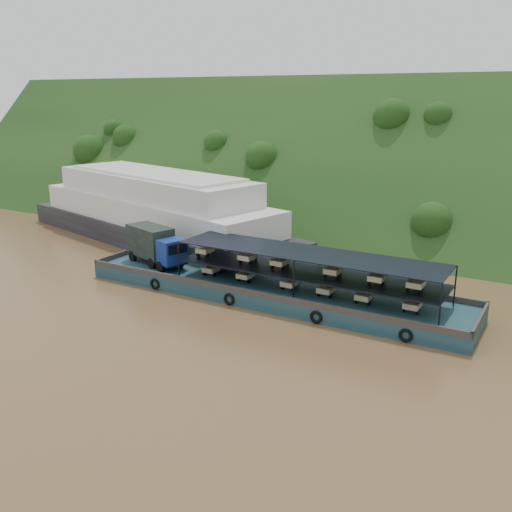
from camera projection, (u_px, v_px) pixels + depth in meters
The scene contains 4 objects.
ground at pixel (259, 304), 48.53m from camera, with size 160.00×160.00×0.00m, color brown.
hillside at pixel (388, 224), 78.53m from camera, with size 140.00×28.00×28.00m, color #143513.
cargo_barge at pixel (257, 282), 50.38m from camera, with size 35.00×7.18×4.82m.
passenger_ferry at pixel (155, 211), 68.63m from camera, with size 42.74×20.34×8.40m.
Camera 1 is at (22.57, -39.59, 17.17)m, focal length 40.00 mm.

